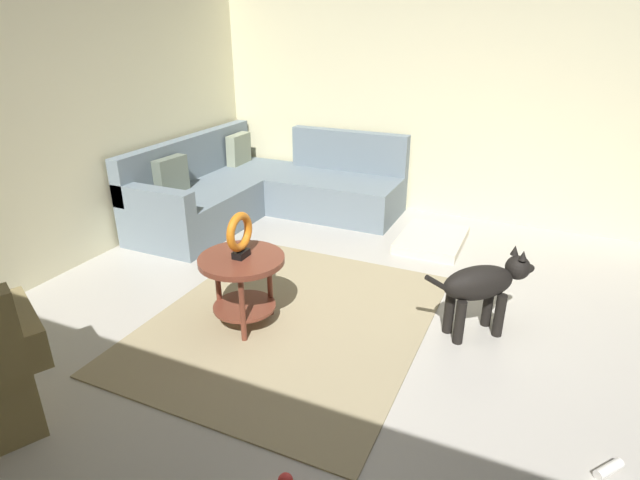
{
  "coord_description": "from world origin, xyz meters",
  "views": [
    {
      "loc": [
        -2.7,
        -0.83,
        2.04
      ],
      "look_at": [
        0.45,
        0.6,
        0.55
      ],
      "focal_mm": 28.67,
      "sensor_mm": 36.0,
      "label": 1
    }
  ],
  "objects_px": {
    "side_table": "(242,273)",
    "dog_bed_mat": "(432,240)",
    "torus_sculpture": "(240,234)",
    "dog": "(483,285)",
    "sectional_couch": "(261,191)",
    "dog_toy_rope": "(609,469)"
  },
  "relations": [
    {
      "from": "torus_sculpture",
      "to": "sectional_couch",
      "type": "bearing_deg",
      "value": 27.36
    },
    {
      "from": "dog_bed_mat",
      "to": "torus_sculpture",
      "type": "bearing_deg",
      "value": 155.79
    },
    {
      "from": "torus_sculpture",
      "to": "side_table",
      "type": "bearing_deg",
      "value": 91.79
    },
    {
      "from": "torus_sculpture",
      "to": "dog_bed_mat",
      "type": "height_order",
      "value": "torus_sculpture"
    },
    {
      "from": "side_table",
      "to": "dog_bed_mat",
      "type": "height_order",
      "value": "side_table"
    },
    {
      "from": "dog",
      "to": "dog_toy_rope",
      "type": "xyz_separation_m",
      "value": [
        -1.0,
        -0.78,
        -0.35
      ]
    },
    {
      "from": "side_table",
      "to": "dog_bed_mat",
      "type": "bearing_deg",
      "value": -24.21
    },
    {
      "from": "dog_bed_mat",
      "to": "dog",
      "type": "bearing_deg",
      "value": -155.14
    },
    {
      "from": "side_table",
      "to": "dog",
      "type": "distance_m",
      "value": 1.67
    },
    {
      "from": "sectional_couch",
      "to": "side_table",
      "type": "height_order",
      "value": "sectional_couch"
    },
    {
      "from": "dog",
      "to": "torus_sculpture",
      "type": "bearing_deg",
      "value": -110.47
    },
    {
      "from": "dog_bed_mat",
      "to": "dog",
      "type": "height_order",
      "value": "dog"
    },
    {
      "from": "dog",
      "to": "dog_toy_rope",
      "type": "bearing_deg",
      "value": -3.21
    },
    {
      "from": "side_table",
      "to": "dog",
      "type": "xyz_separation_m",
      "value": [
        0.59,
        -1.56,
        -0.04
      ]
    },
    {
      "from": "torus_sculpture",
      "to": "dog",
      "type": "relative_size",
      "value": 0.49
    },
    {
      "from": "sectional_couch",
      "to": "dog_toy_rope",
      "type": "relative_size",
      "value": 13.15
    },
    {
      "from": "dog",
      "to": "sectional_couch",
      "type": "bearing_deg",
      "value": -159.89
    },
    {
      "from": "dog",
      "to": "dog_bed_mat",
      "type": "bearing_deg",
      "value": 163.65
    },
    {
      "from": "torus_sculpture",
      "to": "dog",
      "type": "bearing_deg",
      "value": -69.27
    },
    {
      "from": "sectional_couch",
      "to": "dog",
      "type": "height_order",
      "value": "sectional_couch"
    },
    {
      "from": "torus_sculpture",
      "to": "dog_toy_rope",
      "type": "distance_m",
      "value": 2.47
    },
    {
      "from": "torus_sculpture",
      "to": "dog_bed_mat",
      "type": "relative_size",
      "value": 0.41
    }
  ]
}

